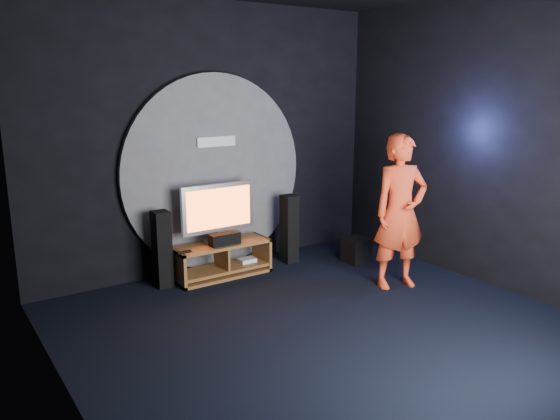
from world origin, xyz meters
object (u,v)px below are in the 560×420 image
Objects in this scene: media_console at (222,261)px; tower_speaker_right at (289,229)px; tv at (218,210)px; tower_speaker_left at (162,249)px; player at (400,212)px; subwoofer at (356,250)px.

media_console is 1.09m from tower_speaker_right.
tower_speaker_left is at bearing 179.20° from tv.
tv is at bearing -0.80° from tower_speaker_left.
player reaches higher than tv.
tower_speaker_left is 1.84m from tower_speaker_right.
tv is 0.54× the size of player.
tv reaches higher than tower_speaker_right.
media_console is 1.25× the size of tv.
tower_speaker_left is 2.94m from player.
tower_speaker_left is (-0.78, 0.01, -0.39)m from tv.
tower_speaker_left reaches higher than subwoofer.
tv is 2.29m from player.
media_console is at bearing 178.76° from tower_speaker_right.
subwoofer is (2.61, -0.64, -0.31)m from tower_speaker_left.
player is at bearing -44.37° from tv.
subwoofer is at bearing 94.33° from player.
tower_speaker_left is 1.00× the size of tower_speaker_right.
tower_speaker_right is 0.51× the size of player.
tv reaches higher than media_console.
player reaches higher than media_console.
player is (-0.20, -0.97, 0.77)m from subwoofer.
subwoofer is at bearing -16.99° from media_console.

